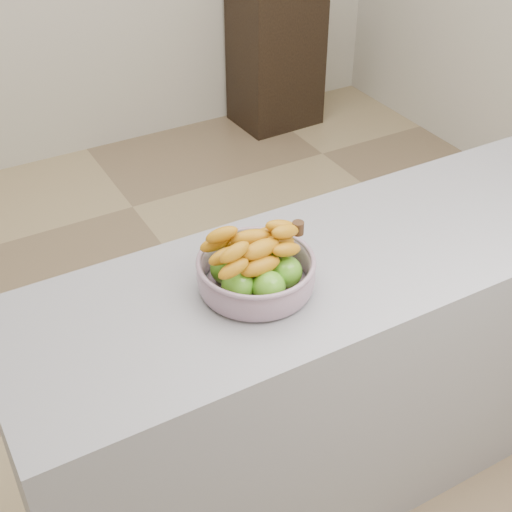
% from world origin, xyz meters
% --- Properties ---
extents(ground, '(4.00, 4.00, 0.00)m').
position_xyz_m(ground, '(0.00, 0.00, 0.00)').
color(ground, '#9D8860').
rests_on(ground, ground).
extents(counter, '(2.00, 0.60, 0.90)m').
position_xyz_m(counter, '(0.00, -0.67, 0.45)').
color(counter, gray).
rests_on(counter, ground).
extents(cabinet, '(0.51, 0.42, 0.90)m').
position_xyz_m(cabinet, '(1.22, 1.78, 0.45)').
color(cabinet, black).
rests_on(cabinet, ground).
extents(fruit_bowl, '(0.31, 0.31, 0.17)m').
position_xyz_m(fruit_bowl, '(-0.31, -0.67, 0.96)').
color(fruit_bowl, '#AAB4CC').
rests_on(fruit_bowl, counter).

